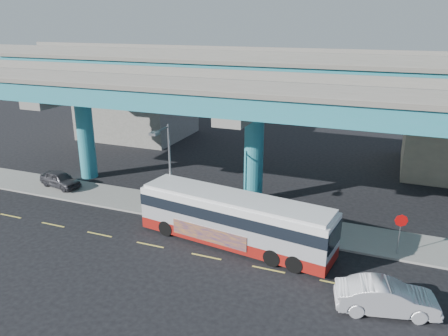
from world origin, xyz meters
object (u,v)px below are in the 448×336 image
at_px(parked_car, 60,179).
at_px(street_lamp, 166,159).
at_px(transit_bus, 234,218).
at_px(sedan, 386,297).
at_px(stop_sign, 401,226).

bearing_deg(parked_car, street_lamp, -88.73).
height_order(transit_bus, sedan, transit_bus).
bearing_deg(street_lamp, transit_bus, -15.42).
height_order(parked_car, street_lamp, street_lamp).
distance_m(sedan, stop_sign, 6.20).
distance_m(sedan, street_lamp, 16.58).
xyz_separation_m(parked_car, street_lamp, (11.73, -2.16, 3.86)).
relative_size(transit_bus, parked_car, 3.11).
bearing_deg(street_lamp, sedan, -19.35).
height_order(transit_bus, stop_sign, transit_bus).
relative_size(sedan, street_lamp, 0.76).
bearing_deg(street_lamp, stop_sign, 2.61).
distance_m(street_lamp, stop_sign, 15.89).
bearing_deg(stop_sign, sedan, -85.45).
bearing_deg(transit_bus, parked_car, 176.05).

